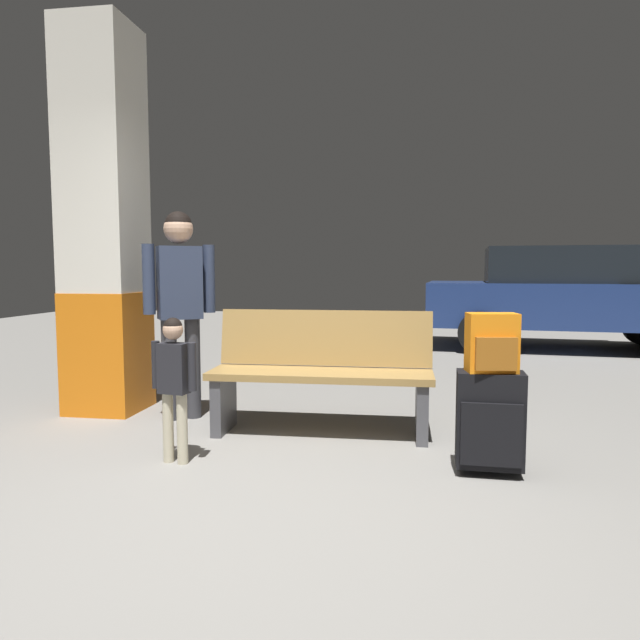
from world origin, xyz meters
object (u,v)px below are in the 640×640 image
at_px(child, 174,374).
at_px(parked_car_near, 567,295).
at_px(backpack_bright, 492,343).
at_px(suitcase, 490,420).
at_px(bench, 322,373).
at_px(adult, 180,292).
at_px(structural_pillar, 104,223).

bearing_deg(child, parked_car_near, 56.92).
bearing_deg(backpack_bright, suitcase, 161.52).
distance_m(bench, backpack_bright, 1.35).
distance_m(suitcase, child, 1.91).
relative_size(bench, suitcase, 2.66).
relative_size(suitcase, parked_car_near, 0.14).
xyz_separation_m(adult, parked_car_near, (4.09, 4.70, -0.21)).
distance_m(bench, suitcase, 1.32).
distance_m(structural_pillar, backpack_bright, 3.27).
height_order(structural_pillar, backpack_bright, structural_pillar).
bearing_deg(structural_pillar, parked_car_near, 43.26).
bearing_deg(structural_pillar, suitcase, -20.30).
distance_m(structural_pillar, suitcase, 3.41).
height_order(suitcase, child, child).
bearing_deg(child, adult, 110.06).
xyz_separation_m(structural_pillar, parked_car_near, (4.81, 4.52, -0.77)).
bearing_deg(adult, structural_pillar, 166.24).
xyz_separation_m(bench, child, (-0.79, -0.81, 0.11)).
xyz_separation_m(structural_pillar, adult, (0.72, -0.18, -0.56)).
height_order(bench, suitcase, bench).
bearing_deg(suitcase, structural_pillar, 159.70).
height_order(suitcase, backpack_bright, backpack_bright).
distance_m(bench, adult, 1.31).
relative_size(suitcase, backpack_bright, 1.78).
bearing_deg(suitcase, backpack_bright, -18.48).
bearing_deg(backpack_bright, child, -177.39).
xyz_separation_m(bench, adult, (-1.16, 0.21, 0.57)).
bearing_deg(backpack_bright, adult, 157.73).
bearing_deg(parked_car_near, suitcase, -108.03).
xyz_separation_m(suitcase, adult, (-2.26, 0.93, 0.69)).
relative_size(structural_pillar, suitcase, 5.24).
bearing_deg(child, bench, 45.44).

